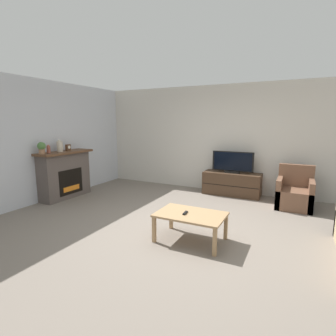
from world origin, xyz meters
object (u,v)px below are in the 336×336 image
Objects in this scene: remote at (185,213)px; armchair at (294,194)px; mantel_vase_left at (49,149)px; mantel_clock at (68,148)px; tv_stand at (232,184)px; mantel_vase_centre_left at (60,146)px; coffee_table at (191,217)px; fireplace at (65,174)px; potted_plant at (42,147)px; tv at (233,163)px.

armchair is at bearing 54.91° from remote.
mantel_clock is at bearing 89.92° from mantel_vase_left.
mantel_clock is 4.04m from tv_stand.
mantel_vase_left is at bearing -90.00° from mantel_vase_centre_left.
tv_stand is 8.97× the size of remote.
remote is at bearing -153.95° from coffee_table.
armchair is at bearing 17.05° from mantel_clock.
tv_stand is (3.49, 1.99, -0.28)m from fireplace.
tv_stand is (3.47, 2.09, -0.96)m from mantel_vase_centre_left.
potted_plant is 3.63m from coffee_table.
tv is 6.49× the size of remote.
mantel_vase_centre_left is 1.87× the size of mantel_clock.
mantel_vase_centre_left is 3.69m from coffee_table.
fireplace is 0.63m from mantel_clock.
mantel_clock is 0.15× the size of coffee_table.
potted_plant is at bearing -90.00° from mantel_vase_centre_left.
fireplace reaches higher than armchair.
potted_plant reaches higher than coffee_table.
tv_stand is (3.47, 1.85, -0.90)m from mantel_clock.
mantel_clock reaches higher than remote.
tv_stand is at bearing 84.10° from remote.
mantel_vase_left is 3.63m from coffee_table.
remote is (3.44, -1.01, -0.74)m from mantel_clock.
armchair reaches higher than coffee_table.
mantel_vase_left is at bearing 90.00° from potted_plant.
mantel_vase_centre_left is (0.00, 0.31, 0.04)m from mantel_vase_left.
mantel_clock reaches higher than tv.
fireplace reaches higher than tv_stand.
potted_plant is at bearing -143.60° from tv.
fireplace is 0.68m from mantel_vase_centre_left.
mantel_clock is (0.00, 0.54, -0.01)m from mantel_vase_left.
mantel_vase_centre_left reaches higher than coffee_table.
armchair is at bearing 24.35° from potted_plant.
potted_plant is (-0.00, -0.17, 0.06)m from mantel_vase_left.
mantel_vase_left is at bearing -145.43° from tv_stand.
remote is at bearing -16.33° from mantel_clock.
potted_plant is 0.29× the size of armchair.
armchair is 0.87× the size of coffee_table.
fireplace is 9.04× the size of mantel_clock.
remote is at bearing -4.91° from potted_plant.
fireplace reaches higher than remote.
fireplace reaches higher than coffee_table.
armchair reaches higher than tv_stand.
armchair is at bearing 18.43° from fireplace.
potted_plant is at bearing 175.77° from coffee_table.
fireplace is at bearing -150.38° from tv.
potted_plant is 0.25× the size of coffee_table.
mantel_vase_centre_left is at bearing -149.01° from tv.
potted_plant is 0.18× the size of tv_stand.
tv is (3.47, 2.09, -0.44)m from mantel_vase_centre_left.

